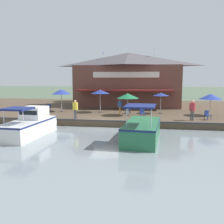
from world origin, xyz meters
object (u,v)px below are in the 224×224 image
cafe_chair_mid_patio (49,107)px  motorboat_far_downstream (33,124)px  cafe_chair_under_first_umbrella (128,109)px  person_mid_patio (75,107)px  waterfront_restaurant (128,79)px  patio_umbrella_far_corner (128,96)px  person_at_quay_edge (192,108)px  cafe_chair_facing_river (142,113)px  tree_downstream_bank (88,76)px  cafe_chair_beside_entrance (207,115)px  patio_umbrella_mid_patio_left (161,94)px  person_near_entrance (120,105)px  patio_umbrella_mid_patio_right (61,92)px  patio_umbrella_near_quay_edge (100,92)px  patio_umbrella_back_row (211,97)px  motorboat_mid_row (143,129)px

cafe_chair_mid_patio → motorboat_far_downstream: motorboat_far_downstream is taller
cafe_chair_under_first_umbrella → person_mid_patio: person_mid_patio is taller
waterfront_restaurant → cafe_chair_under_first_umbrella: (8.09, 0.72, -3.17)m
patio_umbrella_far_corner → motorboat_far_downstream: 10.04m
person_mid_patio → motorboat_far_downstream: person_mid_patio is taller
cafe_chair_mid_patio → person_at_quay_edge: 15.79m
cafe_chair_facing_river → person_at_quay_edge: person_at_quay_edge is taller
person_at_quay_edge → person_mid_patio: size_ratio=1.04×
person_at_quay_edge → tree_downstream_bank: size_ratio=0.31×
tree_downstream_bank → cafe_chair_beside_entrance: bearing=43.2°
patio_umbrella_far_corner → person_at_quay_edge: size_ratio=1.23×
patio_umbrella_mid_patio_left → tree_downstream_bank: 16.93m
person_near_entrance → person_mid_patio: person_mid_patio is taller
patio_umbrella_mid_patio_left → cafe_chair_beside_entrance: (3.59, 4.03, -1.56)m
cafe_chair_mid_patio → cafe_chair_beside_entrance: 17.01m
patio_umbrella_mid_patio_right → tree_downstream_bank: 12.93m
patio_umbrella_near_quay_edge → patio_umbrella_far_corner: patio_umbrella_near_quay_edge is taller
cafe_chair_mid_patio → motorboat_far_downstream: bearing=16.0°
patio_umbrella_back_row → patio_umbrella_mid_patio_left: 4.93m
patio_umbrella_back_row → person_at_quay_edge: 4.18m
waterfront_restaurant → patio_umbrella_mid_patio_left: size_ratio=6.39×
waterfront_restaurant → patio_umbrella_mid_patio_right: 10.31m
patio_umbrella_mid_patio_left → waterfront_restaurant: bearing=-150.6°
cafe_chair_mid_patio → tree_downstream_bank: tree_downstream_bank is taller
cafe_chair_facing_river → person_mid_patio: (1.72, -6.09, 0.63)m
patio_umbrella_far_corner → tree_downstream_bank: (-14.61, -7.79, 2.13)m
patio_umbrella_near_quay_edge → cafe_chair_mid_patio: 6.32m
patio_umbrella_mid_patio_right → patio_umbrella_far_corner: (1.81, 7.64, -0.26)m
patio_umbrella_mid_patio_right → patio_umbrella_far_corner: bearing=76.6°
patio_umbrella_back_row → tree_downstream_bank: tree_downstream_bank is taller
patio_umbrella_mid_patio_left → cafe_chair_under_first_umbrella: bearing=-78.6°
waterfront_restaurant → motorboat_mid_row: 17.45m
person_near_entrance → motorboat_mid_row: (8.09, 2.66, -0.79)m
cafe_chair_facing_river → tree_downstream_bank: tree_downstream_bank is taller
cafe_chair_beside_entrance → tree_downstream_bank: tree_downstream_bank is taller
waterfront_restaurant → patio_umbrella_back_row: 12.31m
cafe_chair_under_first_umbrella → tree_downstream_bank: tree_downstream_bank is taller
patio_umbrella_mid_patio_right → motorboat_mid_row: (9.29, 9.44, -2.04)m
patio_umbrella_back_row → cafe_chair_under_first_umbrella: size_ratio=2.66×
patio_umbrella_near_quay_edge → tree_downstream_bank: (-12.74, -4.58, 1.83)m
person_at_quay_edge → cafe_chair_beside_entrance: bearing=114.0°
patio_umbrella_back_row → motorboat_far_downstream: 17.20m
person_mid_patio → patio_umbrella_far_corner: bearing=122.8°
person_at_quay_edge → waterfront_restaurant: bearing=-149.8°
patio_umbrella_back_row → patio_umbrella_near_quay_edge: bearing=-93.2°
patio_umbrella_near_quay_edge → cafe_chair_facing_river: size_ratio=2.97×
motorboat_mid_row → motorboat_far_downstream: bearing=-90.6°
patio_umbrella_mid_patio_right → cafe_chair_mid_patio: (-0.16, -1.63, -1.76)m
cafe_chair_mid_patio → person_near_entrance: person_near_entrance is taller
patio_umbrella_far_corner → person_at_quay_edge: 6.39m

